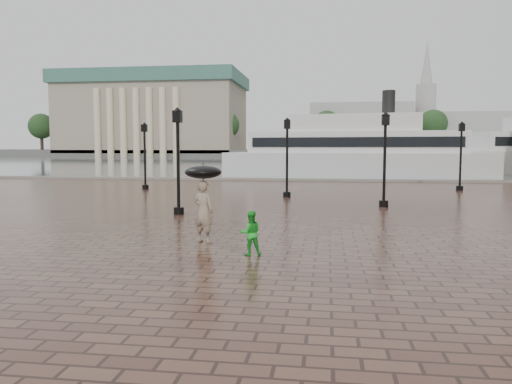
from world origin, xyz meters
TOP-DOWN VIEW (x-y plane):
  - ground at (0.00, 0.00)m, footprint 300.00×300.00m
  - harbour_water at (0.00, 92.00)m, footprint 240.00×240.00m
  - quay_edge at (0.00, 32.00)m, footprint 80.00×0.60m
  - far_shore at (0.00, 160.00)m, footprint 300.00×60.00m
  - museum at (-55.00, 144.61)m, footprint 57.00×32.50m
  - distant_skyline at (48.14, 150.00)m, footprint 102.50×22.00m
  - far_trees at (0.00, 138.00)m, footprint 188.00×8.00m
  - street_lamps at (-1.60, 17.60)m, footprint 21.44×14.44m
  - adult_pedestrian at (-3.38, 3.96)m, footprint 0.81×0.68m
  - child_pedestrian at (-1.71, 2.39)m, footprint 0.68×0.60m
  - ferry_near at (2.87, 37.00)m, footprint 24.94×9.32m
  - umbrella at (-3.38, 3.96)m, footprint 1.10×1.10m

SIDE VIEW (x-z plane):
  - ground at x=0.00m, z-range 0.00..0.00m
  - harbour_water at x=0.00m, z-range 0.00..0.00m
  - quay_edge at x=0.00m, z-range -0.15..0.15m
  - child_pedestrian at x=-1.71m, z-range 0.00..1.19m
  - adult_pedestrian at x=-3.38m, z-range 0.00..1.88m
  - far_shore at x=0.00m, z-range 0.00..2.00m
  - umbrella at x=-3.38m, z-range 1.52..2.72m
  - street_lamps at x=-1.60m, z-range 0.13..4.53m
  - ferry_near at x=2.87m, z-range -1.59..6.39m
  - far_trees at x=0.00m, z-range 2.67..16.17m
  - distant_skyline at x=48.14m, z-range -7.05..25.95m
  - museum at x=-55.00m, z-range 0.91..26.91m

